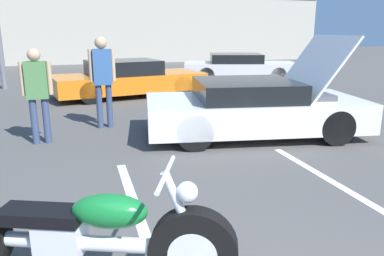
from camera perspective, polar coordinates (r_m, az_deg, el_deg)
The scene contains 7 objects.
far_building at distance 25.74m, azimuth -16.82°, elevation 14.82°, with size 32.00×4.20×4.40m.
motorcycle at distance 3.15m, azimuth -17.11°, elevation -15.43°, with size 2.36×1.15×0.98m.
show_car_hood_open at distance 7.26m, azimuth 9.52°, elevation 3.14°, with size 4.30×2.57×1.88m.
parked_car_mid_row at distance 11.75m, azimuth -9.70°, elevation 7.40°, with size 4.78×2.64×1.10m.
parked_car_right_row at distance 15.31m, azimuth 7.17°, elevation 9.12°, with size 4.79×3.10×1.07m.
spectator_near_motorcycle at distance 7.03m, azimuth -22.54°, elevation 5.62°, with size 0.52×0.22×1.67m.
spectator_by_show_car at distance 7.81m, azimuth -13.48°, elevation 8.02°, with size 0.52×0.24×1.85m.
Camera 1 is at (-0.29, -1.30, 1.95)m, focal length 35.00 mm.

